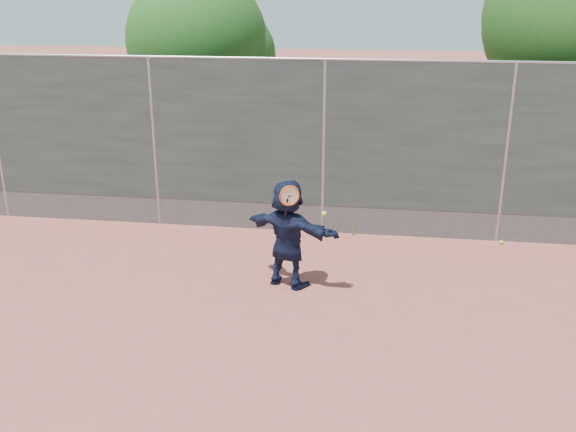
# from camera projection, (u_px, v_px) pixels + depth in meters

# --- Properties ---
(ground) EXTENTS (80.00, 80.00, 0.00)m
(ground) POSITION_uv_depth(u_px,v_px,m) (296.00, 329.00, 8.15)
(ground) COLOR #9E4C42
(ground) RESTS_ON ground
(player) EXTENTS (1.54, 1.02, 1.59)m
(player) POSITION_uv_depth(u_px,v_px,m) (288.00, 234.00, 9.11)
(player) COLOR #121832
(player) RESTS_ON ground
(ball_ground) EXTENTS (0.07, 0.07, 0.07)m
(ball_ground) POSITION_uv_depth(u_px,v_px,m) (501.00, 242.00, 10.85)
(ball_ground) COLOR #C0D02E
(ball_ground) RESTS_ON ground
(fence) EXTENTS (20.00, 0.06, 3.03)m
(fence) POSITION_uv_depth(u_px,v_px,m) (324.00, 145.00, 10.88)
(fence) COLOR #38423D
(fence) RESTS_ON ground
(swing_action) EXTENTS (0.65, 0.17, 0.51)m
(swing_action) POSITION_uv_depth(u_px,v_px,m) (293.00, 199.00, 8.72)
(swing_action) COLOR #C24812
(swing_action) RESTS_ON ground
(tree_left) EXTENTS (3.15, 3.00, 4.53)m
(tree_left) POSITION_uv_depth(u_px,v_px,m) (205.00, 46.00, 13.66)
(tree_left) COLOR #382314
(tree_left) RESTS_ON ground
(weed_clump) EXTENTS (0.68, 0.07, 0.30)m
(weed_clump) POSITION_uv_depth(u_px,v_px,m) (338.00, 228.00, 11.22)
(weed_clump) COLOR #387226
(weed_clump) RESTS_ON ground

